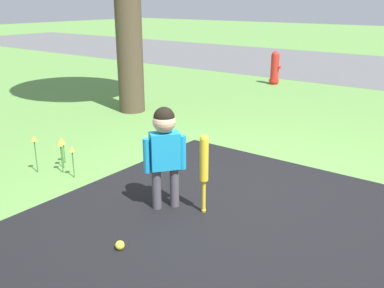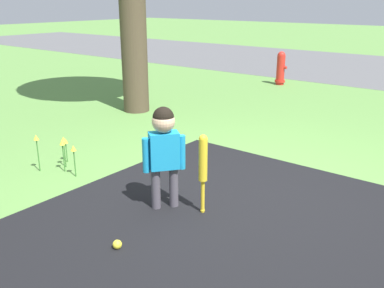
% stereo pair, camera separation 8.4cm
% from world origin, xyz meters
% --- Properties ---
extents(ground_plane, '(60.00, 60.00, 0.00)m').
position_xyz_m(ground_plane, '(0.00, 0.00, 0.00)').
color(ground_plane, '#5B8C42').
extents(child, '(0.27, 0.32, 0.95)m').
position_xyz_m(child, '(-0.44, -0.75, 0.62)').
color(child, '#4C4751').
rests_on(child, ground).
extents(baseball_bat, '(0.08, 0.08, 0.74)m').
position_xyz_m(baseball_bat, '(-0.11, -0.62, 0.48)').
color(baseball_bat, yellow).
rests_on(baseball_bat, ground).
extents(sports_ball, '(0.07, 0.07, 0.07)m').
position_xyz_m(sports_ball, '(-0.27, -1.50, 0.04)').
color(sports_ball, yellow).
rests_on(sports_ball, ground).
extents(fire_hydrant, '(0.25, 0.23, 0.73)m').
position_xyz_m(fire_hydrant, '(-2.40, 5.33, 0.36)').
color(fire_hydrant, red).
rests_on(fire_hydrant, ground).
extents(flower_bed, '(0.50, 0.43, 0.43)m').
position_xyz_m(flower_bed, '(-1.96, -0.78, 0.30)').
color(flower_bed, '#38702D').
rests_on(flower_bed, ground).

